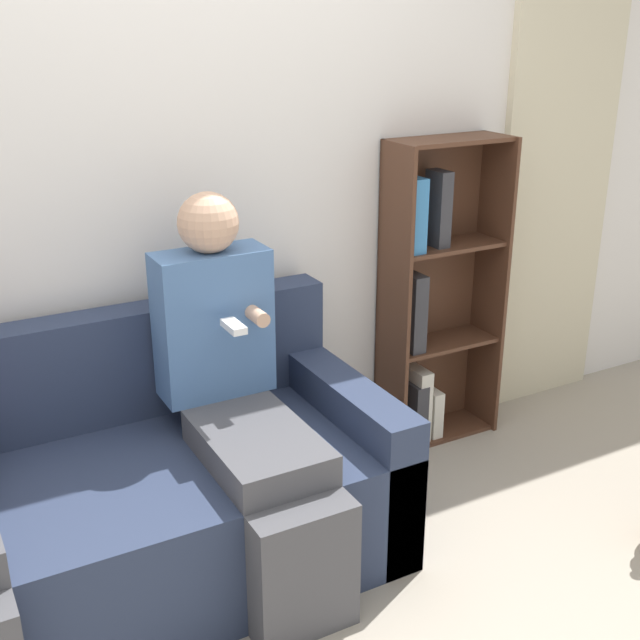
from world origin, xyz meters
TOP-DOWN VIEW (x-y plane):
  - ground_plane at (0.00, 0.00)m, footprint 14.00×14.00m
  - back_wall at (0.00, 1.01)m, footprint 10.00×0.06m
  - curtain_panel at (1.88, 0.96)m, footprint 0.66×0.04m
  - couch at (-0.37, 0.53)m, footprint 1.78×0.88m
  - adult_seated at (0.01, 0.46)m, footprint 0.40×0.85m
  - bookshelf at (1.11, 0.88)m, footprint 0.54×0.24m

SIDE VIEW (x-z plane):
  - ground_plane at x=0.00m, z-range 0.00..0.00m
  - couch at x=-0.37m, z-range -0.15..0.71m
  - bookshelf at x=1.11m, z-range -0.05..1.32m
  - adult_seated at x=0.01m, z-range 0.02..1.31m
  - curtain_panel at x=1.88m, z-range 0.00..2.33m
  - back_wall at x=0.00m, z-range 0.00..2.55m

